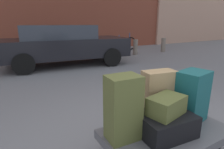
{
  "coord_description": "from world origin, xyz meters",
  "views": [
    {
      "loc": [
        -1.43,
        -1.26,
        1.48
      ],
      "look_at": [
        0.0,
        1.2,
        0.69
      ],
      "focal_mm": 29.67,
      "sensor_mm": 36.0,
      "label": 1
    }
  ],
  "objects_px": {
    "luggage_cart": "(166,135)",
    "bollard_kerb_mid": "(135,47)",
    "suitcase_olive_rear_left": "(123,108)",
    "bollard_kerb_far": "(163,45)",
    "bicycle_leaning": "(122,44)",
    "duffel_bag_olive_topmost_pile": "(166,105)",
    "parked_car": "(64,44)",
    "suitcase_black_center": "(165,124)",
    "bollard_kerb_near": "(112,49)",
    "suitcase_tan_rear_right": "(158,96)",
    "suitcase_teal_front_left": "(192,96)"
  },
  "relations": [
    {
      "from": "luggage_cart",
      "to": "bollard_kerb_mid",
      "type": "height_order",
      "value": "bollard_kerb_mid"
    },
    {
      "from": "suitcase_olive_rear_left",
      "to": "bollard_kerb_far",
      "type": "distance_m",
      "value": 8.59
    },
    {
      "from": "suitcase_olive_rear_left",
      "to": "bollard_kerb_mid",
      "type": "bearing_deg",
      "value": 55.46
    },
    {
      "from": "bollard_kerb_mid",
      "to": "suitcase_olive_rear_left",
      "type": "bearing_deg",
      "value": -128.19
    },
    {
      "from": "suitcase_olive_rear_left",
      "to": "bicycle_leaning",
      "type": "xyz_separation_m",
      "value": [
        4.83,
        7.37,
        -0.3
      ]
    },
    {
      "from": "luggage_cart",
      "to": "duffel_bag_olive_topmost_pile",
      "type": "distance_m",
      "value": 0.41
    },
    {
      "from": "duffel_bag_olive_topmost_pile",
      "to": "parked_car",
      "type": "height_order",
      "value": "parked_car"
    },
    {
      "from": "suitcase_black_center",
      "to": "bollard_kerb_near",
      "type": "distance_m",
      "value": 6.55
    },
    {
      "from": "suitcase_tan_rear_right",
      "to": "bollard_kerb_near",
      "type": "xyz_separation_m",
      "value": [
        2.66,
        5.64,
        -0.28
      ]
    },
    {
      "from": "suitcase_olive_rear_left",
      "to": "suitcase_teal_front_left",
      "type": "height_order",
      "value": "suitcase_olive_rear_left"
    },
    {
      "from": "luggage_cart",
      "to": "suitcase_tan_rear_right",
      "type": "distance_m",
      "value": 0.45
    },
    {
      "from": "suitcase_olive_rear_left",
      "to": "suitcase_tan_rear_right",
      "type": "bearing_deg",
      "value": 15.23
    },
    {
      "from": "suitcase_olive_rear_left",
      "to": "bollard_kerb_near",
      "type": "bearing_deg",
      "value": 64.35
    },
    {
      "from": "luggage_cart",
      "to": "suitcase_olive_rear_left",
      "type": "xyz_separation_m",
      "value": [
        -0.5,
        0.12,
        0.4
      ]
    },
    {
      "from": "duffel_bag_olive_topmost_pile",
      "to": "bollard_kerb_near",
      "type": "relative_size",
      "value": 0.53
    },
    {
      "from": "bollard_kerb_far",
      "to": "bollard_kerb_near",
      "type": "bearing_deg",
      "value": 180.0
    },
    {
      "from": "bollard_kerb_near",
      "to": "bollard_kerb_far",
      "type": "bearing_deg",
      "value": 0.0
    },
    {
      "from": "suitcase_olive_rear_left",
      "to": "suitcase_tan_rear_right",
      "type": "relative_size",
      "value": 1.09
    },
    {
      "from": "suitcase_tan_rear_right",
      "to": "suitcase_teal_front_left",
      "type": "distance_m",
      "value": 0.4
    },
    {
      "from": "suitcase_teal_front_left",
      "to": "bollard_kerb_mid",
      "type": "bearing_deg",
      "value": 48.05
    },
    {
      "from": "duffel_bag_olive_topmost_pile",
      "to": "bollard_kerb_near",
      "type": "bearing_deg",
      "value": 52.78
    },
    {
      "from": "bollard_kerb_near",
      "to": "parked_car",
      "type": "bearing_deg",
      "value": -166.83
    },
    {
      "from": "suitcase_black_center",
      "to": "suitcase_olive_rear_left",
      "type": "bearing_deg",
      "value": 164.47
    },
    {
      "from": "luggage_cart",
      "to": "suitcase_black_center",
      "type": "height_order",
      "value": "suitcase_black_center"
    },
    {
      "from": "bollard_kerb_near",
      "to": "bollard_kerb_far",
      "type": "relative_size",
      "value": 1.0
    },
    {
      "from": "bollard_kerb_near",
      "to": "bollard_kerb_far",
      "type": "height_order",
      "value": "same"
    },
    {
      "from": "luggage_cart",
      "to": "suitcase_black_center",
      "type": "distance_m",
      "value": 0.2
    },
    {
      "from": "suitcase_olive_rear_left",
      "to": "bollard_kerb_mid",
      "type": "relative_size",
      "value": 0.91
    },
    {
      "from": "parked_car",
      "to": "bollard_kerb_near",
      "type": "relative_size",
      "value": 6.13
    },
    {
      "from": "suitcase_olive_rear_left",
      "to": "duffel_bag_olive_topmost_pile",
      "type": "bearing_deg",
      "value": -17.13
    },
    {
      "from": "suitcase_teal_front_left",
      "to": "luggage_cart",
      "type": "bearing_deg",
      "value": 173.82
    },
    {
      "from": "suitcase_olive_rear_left",
      "to": "bollard_kerb_far",
      "type": "xyz_separation_m",
      "value": [
        6.37,
        5.76,
        -0.31
      ]
    },
    {
      "from": "suitcase_tan_rear_right",
      "to": "suitcase_teal_front_left",
      "type": "xyz_separation_m",
      "value": [
        0.34,
        -0.21,
        -0.0
      ]
    },
    {
      "from": "duffel_bag_olive_topmost_pile",
      "to": "bollard_kerb_far",
      "type": "height_order",
      "value": "duffel_bag_olive_topmost_pile"
    },
    {
      "from": "suitcase_tan_rear_right",
      "to": "parked_car",
      "type": "relative_size",
      "value": 0.14
    },
    {
      "from": "bicycle_leaning",
      "to": "suitcase_black_center",
      "type": "bearing_deg",
      "value": -120.35
    },
    {
      "from": "suitcase_olive_rear_left",
      "to": "bollard_kerb_far",
      "type": "bearing_deg",
      "value": 45.79
    },
    {
      "from": "suitcase_black_center",
      "to": "suitcase_teal_front_left",
      "type": "xyz_separation_m",
      "value": [
        0.49,
        0.07,
        0.19
      ]
    },
    {
      "from": "parked_car",
      "to": "bollard_kerb_near",
      "type": "distance_m",
      "value": 2.39
    },
    {
      "from": "suitcase_tan_rear_right",
      "to": "bicycle_leaning",
      "type": "relative_size",
      "value": 0.35
    },
    {
      "from": "suitcase_black_center",
      "to": "duffel_bag_olive_topmost_pile",
      "type": "distance_m",
      "value": 0.21
    },
    {
      "from": "parked_car",
      "to": "bollard_kerb_mid",
      "type": "xyz_separation_m",
      "value": [
        3.59,
        0.54,
        -0.4
      ]
    },
    {
      "from": "bollard_kerb_mid",
      "to": "bollard_kerb_near",
      "type": "bearing_deg",
      "value": 180.0
    },
    {
      "from": "duffel_bag_olive_topmost_pile",
      "to": "bollard_kerb_far",
      "type": "relative_size",
      "value": 0.53
    },
    {
      "from": "duffel_bag_olive_topmost_pile",
      "to": "suitcase_teal_front_left",
      "type": "bearing_deg",
      "value": -4.17
    },
    {
      "from": "bicycle_leaning",
      "to": "bollard_kerb_far",
      "type": "xyz_separation_m",
      "value": [
        1.53,
        -1.61,
        -0.01
      ]
    },
    {
      "from": "suitcase_tan_rear_right",
      "to": "parked_car",
      "type": "distance_m",
      "value": 5.12
    },
    {
      "from": "bollard_kerb_near",
      "to": "bicycle_leaning",
      "type": "bearing_deg",
      "value": 45.1
    },
    {
      "from": "duffel_bag_olive_topmost_pile",
      "to": "bollard_kerb_far",
      "type": "xyz_separation_m",
      "value": [
        5.94,
        5.92,
        -0.3
      ]
    },
    {
      "from": "suitcase_tan_rear_right",
      "to": "bicycle_leaning",
      "type": "bearing_deg",
      "value": 69.16
    }
  ]
}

